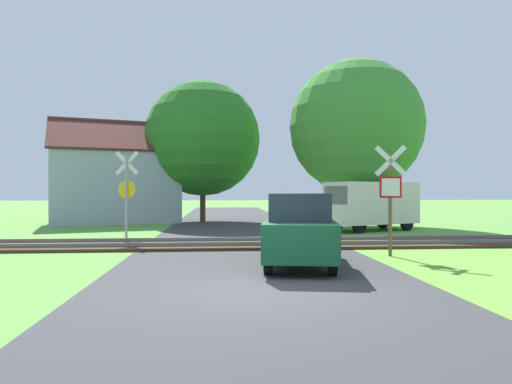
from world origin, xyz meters
TOP-DOWN VIEW (x-y plane):
  - ground_plane at (0.00, 0.00)m, footprint 160.00×160.00m
  - road_asphalt at (0.00, 2.00)m, footprint 6.69×80.00m
  - rail_track at (0.00, 6.83)m, footprint 60.00×2.60m
  - stop_sign_near at (3.99, 4.07)m, footprint 0.86×0.23m
  - crossing_sign_far at (-4.15, 8.41)m, footprint 0.87×0.20m
  - house at (-6.93, 18.96)m, footprint 8.47×7.22m
  - tree_center at (-1.81, 19.14)m, footprint 6.88×6.88m
  - tree_right at (6.37, 15.14)m, footprint 7.02×7.02m
  - mail_truck at (6.08, 12.18)m, footprint 5.23×3.67m
  - parked_car at (1.17, 2.77)m, footprint 2.26×4.21m

SIDE VIEW (x-z plane):
  - ground_plane at x=0.00m, z-range 0.00..0.00m
  - road_asphalt at x=0.00m, z-range 0.00..0.01m
  - rail_track at x=0.00m, z-range -0.05..0.17m
  - parked_car at x=1.17m, z-range 0.00..1.78m
  - mail_truck at x=6.08m, z-range 0.12..2.36m
  - stop_sign_near at x=3.99m, z-range 0.23..3.35m
  - crossing_sign_far at x=-4.15m, z-range 0.25..3.54m
  - house at x=-6.93m, z-range -0.79..5.23m
  - tree_center at x=-1.81m, z-range 0.77..9.18m
  - tree_right at x=6.37m, z-range 0.85..9.59m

